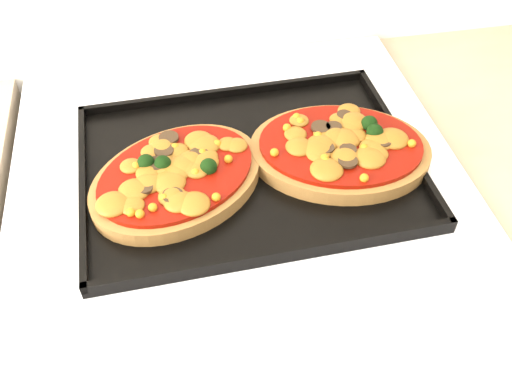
{
  "coord_description": "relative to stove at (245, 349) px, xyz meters",
  "views": [
    {
      "loc": [
        -0.07,
        1.17,
        1.43
      ],
      "look_at": [
        0.03,
        1.66,
        0.92
      ],
      "focal_mm": 40.0,
      "sensor_mm": 36.0,
      "label": 1
    }
  ],
  "objects": [
    {
      "name": "stove",
      "position": [
        0.0,
        0.0,
        0.0
      ],
      "size": [
        0.6,
        0.6,
        0.91
      ],
      "primitive_type": "cube",
      "color": "silver",
      "rests_on": "floor"
    },
    {
      "name": "baking_tray",
      "position": [
        0.01,
        0.01,
        0.47
      ],
      "size": [
        0.44,
        0.33,
        0.02
      ],
      "primitive_type": "cube",
      "rotation": [
        0.0,
        0.0,
        0.02
      ],
      "color": "black",
      "rests_on": "stove"
    },
    {
      "name": "pizza_left",
      "position": [
        -0.08,
        -0.01,
        0.48
      ],
      "size": [
        0.28,
        0.26,
        0.03
      ],
      "primitive_type": null,
      "rotation": [
        0.0,
        0.0,
        0.51
      ],
      "color": "#A8783A",
      "rests_on": "baking_tray"
    },
    {
      "name": "pizza_right",
      "position": [
        0.13,
        -0.0,
        0.48
      ],
      "size": [
        0.27,
        0.22,
        0.03
      ],
      "primitive_type": null,
      "rotation": [
        0.0,
        0.0,
        -0.24
      ],
      "color": "#A8783A",
      "rests_on": "baking_tray"
    }
  ]
}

